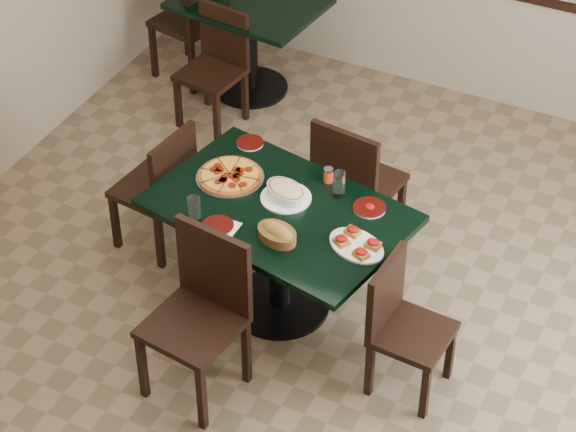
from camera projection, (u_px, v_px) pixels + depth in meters
The scene contains 20 objects.
floor at pixel (307, 326), 6.57m from camera, with size 5.50×5.50×0.00m, color brown.
main_table at pixel (279, 233), 6.34m from camera, with size 1.55×1.15×0.75m.
back_table at pixel (249, 28), 8.17m from camera, with size 1.09×0.84×0.75m.
chair_far at pixel (353, 180), 6.76m from camera, with size 0.50×0.50×0.96m.
chair_near at pixel (202, 305), 5.91m from camera, with size 0.52×0.52×0.99m.
chair_right at pixel (401, 320), 5.95m from camera, with size 0.41×0.41×0.83m.
chair_left at pixel (162, 184), 6.81m from camera, with size 0.46×0.46×0.88m.
back_chair_near at pixel (217, 61), 7.91m from camera, with size 0.45×0.45×0.86m.
back_chair_left at pixel (196, 15), 8.29m from camera, with size 0.52×0.52×0.96m.
pepperoni_pizza at pixel (230, 176), 6.42m from camera, with size 0.40×0.40×0.04m.
lasagna_casserole at pixel (286, 192), 6.26m from camera, with size 0.30×0.29×0.09m.
bread_basket at pixel (277, 233), 5.99m from camera, with size 0.27×0.22×0.10m.
bruschetta_platter at pixel (357, 243), 5.95m from camera, with size 0.40×0.34×0.05m.
side_plate_near at pixel (218, 226), 6.09m from camera, with size 0.18×0.18×0.02m.
side_plate_far_r at pixel (370, 208), 6.21m from camera, with size 0.19×0.19×0.03m.
side_plate_far_l at pixel (250, 143), 6.68m from camera, with size 0.16×0.16×0.02m.
napkin_setting at pixel (225, 227), 6.09m from camera, with size 0.15×0.15×0.01m.
water_glass_a at pixel (339, 184), 6.26m from camera, with size 0.07×0.07×0.16m, color white.
water_glass_b at pixel (194, 210), 6.08m from camera, with size 0.07×0.07×0.16m, color white.
pepper_shaker at pixel (328, 175), 6.38m from camera, with size 0.05×0.05×0.09m.
Camera 1 is at (1.97, -4.21, 4.69)m, focal length 70.00 mm.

